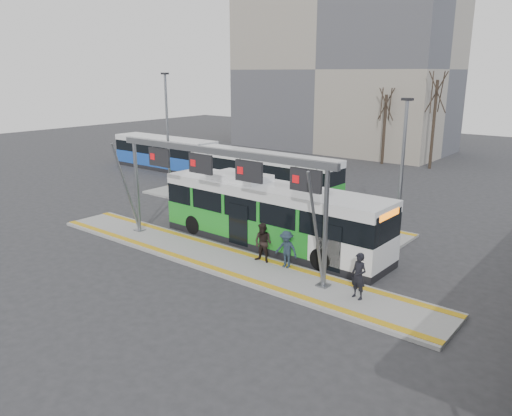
{
  "coord_description": "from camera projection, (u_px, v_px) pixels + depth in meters",
  "views": [
    {
      "loc": [
        15.34,
        -16.37,
        8.74
      ],
      "look_at": [
        -0.27,
        3.0,
        1.94
      ],
      "focal_mm": 35.0,
      "sensor_mm": 36.0,
      "label": 1
    }
  ],
  "objects": [
    {
      "name": "bg_bus_blue",
      "position": [
        165.0,
        154.0,
        46.09
      ],
      "size": [
        11.27,
        2.57,
        2.93
      ],
      "rotation": [
        0.0,
        0.0,
        0.01
      ],
      "color": "black",
      "rests_on": "ground"
    },
    {
      "name": "bg_bus_green",
      "position": [
        262.0,
        174.0,
        36.36
      ],
      "size": [
        12.36,
        2.86,
        3.08
      ],
      "rotation": [
        0.0,
        0.0,
        -0.02
      ],
      "color": "black",
      "rests_on": "ground"
    },
    {
      "name": "ground",
      "position": [
        221.0,
        261.0,
        23.88
      ],
      "size": [
        120.0,
        120.0,
        0.0
      ],
      "primitive_type": "plane",
      "color": "#2D2D30",
      "rests_on": "ground"
    },
    {
      "name": "lamp_east",
      "position": [
        401.0,
        177.0,
        23.07
      ],
      "size": [
        0.5,
        0.25,
        7.63
      ],
      "color": "slate",
      "rests_on": "ground"
    },
    {
      "name": "platform_second",
      "position": [
        260.0,
        210.0,
        32.29
      ],
      "size": [
        20.0,
        3.0,
        0.15
      ],
      "primitive_type": "cube",
      "color": "gray",
      "rests_on": "ground"
    },
    {
      "name": "passenger_a",
      "position": [
        359.0,
        276.0,
        19.37
      ],
      "size": [
        0.77,
        0.59,
        1.87
      ],
      "primitive_type": "imported",
      "rotation": [
        0.0,
        0.0,
        -0.24
      ],
      "color": "black",
      "rests_on": "platform_main"
    },
    {
      "name": "tree_left",
      "position": [
        386.0,
        105.0,
        47.6
      ],
      "size": [
        1.4,
        1.4,
        7.55
      ],
      "color": "#382B21",
      "rests_on": "ground"
    },
    {
      "name": "hero_bus",
      "position": [
        271.0,
        215.0,
        25.64
      ],
      "size": [
        12.87,
        2.9,
        3.53
      ],
      "rotation": [
        0.0,
        0.0,
        -0.01
      ],
      "color": "black",
      "rests_on": "ground"
    },
    {
      "name": "passenger_b",
      "position": [
        263.0,
        243.0,
        23.12
      ],
      "size": [
        0.96,
        0.78,
        1.86
      ],
      "primitive_type": "imported",
      "rotation": [
        0.0,
        0.0,
        0.09
      ],
      "color": "black",
      "rests_on": "platform_main"
    },
    {
      "name": "passenger_c",
      "position": [
        286.0,
        249.0,
        22.48
      ],
      "size": [
        1.16,
        0.71,
        1.73
      ],
      "primitive_type": "imported",
      "rotation": [
        0.0,
        0.0,
        0.06
      ],
      "color": "#1F2C38",
      "rests_on": "platform_main"
    },
    {
      "name": "apartment_block",
      "position": [
        344.0,
        68.0,
        56.96
      ],
      "size": [
        24.5,
        12.5,
        18.4
      ],
      "color": "gray",
      "rests_on": "ground"
    },
    {
      "name": "gantry",
      "position": [
        218.0,
        171.0,
        23.15
      ],
      "size": [
        13.0,
        1.68,
        5.2
      ],
      "color": "slate",
      "rests_on": "platform_main"
    },
    {
      "name": "tactile_main",
      "position": [
        221.0,
        258.0,
        23.84
      ],
      "size": [
        22.0,
        2.65,
        0.02
      ],
      "color": "#C99117",
      "rests_on": "platform_main"
    },
    {
      "name": "tree_far",
      "position": [
        262.0,
        93.0,
        60.25
      ],
      "size": [
        1.4,
        1.4,
        8.34
      ],
      "color": "#382B21",
      "rests_on": "ground"
    },
    {
      "name": "platform_main",
      "position": [
        221.0,
        259.0,
        23.86
      ],
      "size": [
        22.0,
        3.0,
        0.15
      ],
      "primitive_type": "cube",
      "color": "gray",
      "rests_on": "ground"
    },
    {
      "name": "tree_mid",
      "position": [
        437.0,
        93.0,
        44.88
      ],
      "size": [
        1.4,
        1.4,
        9.15
      ],
      "color": "#382B21",
      "rests_on": "ground"
    },
    {
      "name": "tactile_second",
      "position": [
        270.0,
        206.0,
        33.13
      ],
      "size": [
        20.0,
        0.35,
        0.02
      ],
      "color": "#C99117",
      "rests_on": "platform_second"
    },
    {
      "name": "lamp_west",
      "position": [
        168.0,
        138.0,
        32.24
      ],
      "size": [
        0.5,
        0.25,
        8.71
      ],
      "color": "slate",
      "rests_on": "ground"
    }
  ]
}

